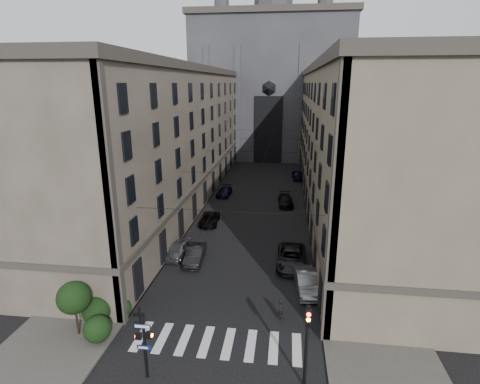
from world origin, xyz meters
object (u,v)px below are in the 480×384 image
at_px(car_left_midnear, 195,255).
at_px(pedestrian, 281,310).
at_px(car_right_near, 307,282).
at_px(traffic_light_right, 307,337).
at_px(car_right_midnear, 291,257).
at_px(car_left_near, 179,249).
at_px(gothic_tower, 272,78).
at_px(car_left_far, 224,192).
at_px(car_left_midfar, 209,219).
at_px(pedestrian_signal_left, 145,343).
at_px(car_right_far, 298,175).
at_px(car_right_midfar, 286,200).

height_order(car_left_midnear, pedestrian, pedestrian).
bearing_deg(car_right_near, car_left_midnear, 153.51).
bearing_deg(pedestrian, car_right_near, -7.27).
distance_m(traffic_light_right, car_right_midnear, 14.97).
distance_m(car_left_near, car_left_midnear, 2.15).
relative_size(gothic_tower, car_left_far, 13.02).
bearing_deg(gothic_tower, car_left_midfar, -95.79).
height_order(traffic_light_right, car_right_near, traffic_light_right).
relative_size(pedestrian_signal_left, car_right_near, 0.83).
distance_m(car_left_midnear, car_right_far, 35.22).
relative_size(traffic_light_right, car_left_near, 1.17).
distance_m(pedestrian_signal_left, car_right_far, 49.34).
bearing_deg(car_left_near, gothic_tower, 90.97).
bearing_deg(car_right_midnear, car_left_midnear, -175.84).
bearing_deg(car_left_midfar, traffic_light_right, -69.15).
bearing_deg(car_right_near, gothic_tower, 89.41).
xyz_separation_m(pedestrian_signal_left, pedestrian, (7.67, 6.50, -1.48)).
relative_size(traffic_light_right, car_left_midfar, 1.14).
bearing_deg(pedestrian_signal_left, traffic_light_right, 2.64).
bearing_deg(car_right_midnear, car_left_far, 116.22).
xyz_separation_m(car_right_far, pedestrian, (-2.04, -41.85, 0.07)).
distance_m(car_left_far, car_right_far, 16.13).
xyz_separation_m(car_left_midnear, car_left_far, (-0.86, 22.15, -0.11)).
bearing_deg(car_right_near, car_left_far, 107.26).
bearing_deg(traffic_light_right, car_left_midfar, 113.41).
distance_m(car_left_midfar, car_right_midnear, 13.76).
xyz_separation_m(pedestrian_signal_left, car_right_far, (9.71, 48.35, -1.55)).
bearing_deg(car_right_far, gothic_tower, 98.72).
bearing_deg(car_left_far, car_right_midnear, -60.95).
height_order(car_left_midnear, car_right_near, car_right_near).
distance_m(traffic_light_right, car_right_far, 48.00).
bearing_deg(car_right_midfar, gothic_tower, 91.62).
relative_size(car_right_midfar, car_right_far, 1.07).
bearing_deg(traffic_light_right, car_left_near, 127.43).
height_order(gothic_tower, car_right_midnear, gothic_tower).
bearing_deg(car_left_far, pedestrian, -68.82).
xyz_separation_m(traffic_light_right, car_left_far, (-10.73, 36.44, -2.64)).
bearing_deg(car_left_far, gothic_tower, 86.20).
distance_m(car_left_near, car_right_far, 34.84).
bearing_deg(car_right_midnear, car_right_midfar, 93.65).
relative_size(car_left_midfar, car_left_far, 1.03).
bearing_deg(car_left_midnear, car_right_far, 69.51).
relative_size(gothic_tower, car_right_midfar, 11.92).
xyz_separation_m(gothic_tower, car_right_midnear, (4.93, -58.29, -16.98)).
height_order(car_left_far, car_right_midfar, car_right_midfar).
xyz_separation_m(car_right_midnear, pedestrian, (-0.77, -8.67, 0.03)).
distance_m(car_left_near, car_left_midfar, 9.08).
xyz_separation_m(pedestrian_signal_left, car_left_midnear, (-0.75, 14.72, -1.57)).
distance_m(pedestrian_signal_left, car_left_midnear, 14.82).
height_order(car_right_midfar, car_right_far, car_right_far).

